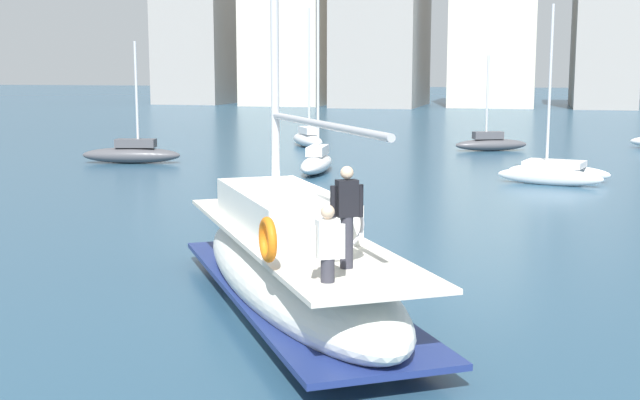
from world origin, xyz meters
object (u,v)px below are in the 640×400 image
object	(u,v)px
moored_cutter_left	(132,153)
moored_ketch_distant	(317,160)
main_sailboat	(292,263)
moored_sloop_near	(554,170)
moored_sloop_far	(308,138)
moored_catamaran	(491,143)

from	to	relation	value
moored_cutter_left	moored_ketch_distant	distance (m)	9.70
main_sailboat	moored_cutter_left	distance (m)	26.27
moored_sloop_near	moored_sloop_far	bearing A→B (deg)	137.20
moored_cutter_left	moored_ketch_distant	xyz separation A→B (m)	(9.59, -1.42, 0.05)
moored_ketch_distant	moored_sloop_near	bearing A→B (deg)	-4.62
moored_sloop_near	moored_sloop_far	size ratio (longest dim) A/B	0.88
moored_sloop_far	moored_sloop_near	bearing A→B (deg)	-42.80
moored_ketch_distant	moored_sloop_far	bearing A→B (deg)	107.06
moored_sloop_far	moored_catamaran	distance (m)	10.49
main_sailboat	moored_catamaran	world-z (taller)	main_sailboat
moored_catamaran	moored_cutter_left	distance (m)	19.57
main_sailboat	moored_catamaran	size ratio (longest dim) A/B	2.23
moored_sloop_near	moored_cutter_left	xyz separation A→B (m)	(-19.59, 2.23, -0.03)
moored_catamaran	moored_cutter_left	bearing A→B (deg)	-147.24
moored_ketch_distant	moored_cutter_left	bearing A→B (deg)	171.55
moored_catamaran	moored_cutter_left	size ratio (longest dim) A/B	0.90
moored_catamaran	moored_ketch_distant	distance (m)	13.84
moored_catamaran	moored_cutter_left	world-z (taller)	moored_cutter_left
moored_catamaran	moored_ketch_distant	size ratio (longest dim) A/B	0.64
moored_sloop_near	moored_ketch_distant	size ratio (longest dim) A/B	0.86
moored_sloop_near	moored_cutter_left	distance (m)	19.72
moored_cutter_left	main_sailboat	bearing A→B (deg)	-56.62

